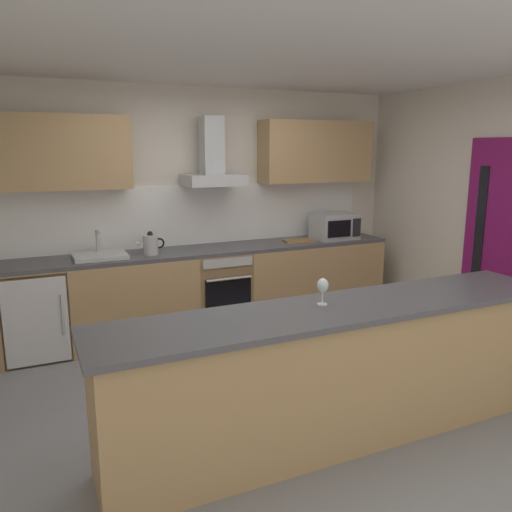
% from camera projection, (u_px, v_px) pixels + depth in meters
% --- Properties ---
extents(ground, '(5.84, 4.84, 0.02)m').
position_uv_depth(ground, '(273.00, 391.00, 4.16)').
color(ground, gray).
extents(ceiling, '(5.84, 4.84, 0.02)m').
position_uv_depth(ceiling, '(275.00, 54.00, 3.62)').
color(ceiling, white).
extents(wall_back, '(5.84, 0.12, 2.60)m').
position_uv_depth(wall_back, '(195.00, 208.00, 5.65)').
color(wall_back, silver).
rests_on(wall_back, ground).
extents(wall_right, '(0.12, 4.84, 2.60)m').
position_uv_depth(wall_right, '(503.00, 217.00, 4.90)').
color(wall_right, silver).
rests_on(wall_right, ground).
extents(backsplash_tile, '(4.11, 0.02, 0.66)m').
position_uv_depth(backsplash_tile, '(197.00, 215.00, 5.60)').
color(backsplash_tile, white).
extents(counter_back, '(4.26, 0.60, 0.90)m').
position_uv_depth(counter_back, '(207.00, 289.00, 5.49)').
color(counter_back, tan).
rests_on(counter_back, ground).
extents(counter_island, '(3.30, 0.64, 0.95)m').
position_uv_depth(counter_island, '(341.00, 372.00, 3.38)').
color(counter_island, tan).
rests_on(counter_island, ground).
extents(upper_cabinets, '(4.20, 0.32, 0.70)m').
position_uv_depth(upper_cabinets, '(200.00, 152.00, 5.32)').
color(upper_cabinets, tan).
extents(side_door, '(0.08, 0.85, 2.05)m').
position_uv_depth(side_door, '(500.00, 246.00, 4.87)').
color(side_door, '#7A1456').
rests_on(side_door, ground).
extents(oven, '(0.60, 0.62, 0.80)m').
position_uv_depth(oven, '(219.00, 288.00, 5.52)').
color(oven, slate).
rests_on(oven, ground).
extents(refrigerator, '(0.58, 0.60, 0.85)m').
position_uv_depth(refrigerator, '(36.00, 313.00, 4.77)').
color(refrigerator, white).
rests_on(refrigerator, ground).
extents(microwave, '(0.50, 0.38, 0.30)m').
position_uv_depth(microwave, '(335.00, 226.00, 5.96)').
color(microwave, '#B7BABC').
rests_on(microwave, counter_back).
extents(sink, '(0.50, 0.40, 0.26)m').
position_uv_depth(sink, '(100.00, 255.00, 4.93)').
color(sink, silver).
rests_on(sink, counter_back).
extents(kettle, '(0.29, 0.15, 0.24)m').
position_uv_depth(kettle, '(151.00, 244.00, 5.07)').
color(kettle, '#B7BABC').
rests_on(kettle, counter_back).
extents(range_hood, '(0.62, 0.45, 0.72)m').
position_uv_depth(range_hood, '(213.00, 164.00, 5.36)').
color(range_hood, '#B7BABC').
extents(wine_glass, '(0.08, 0.08, 0.18)m').
position_uv_depth(wine_glass, '(323.00, 286.00, 3.28)').
color(wine_glass, silver).
rests_on(wine_glass, counter_island).
extents(chopping_board, '(0.37, 0.28, 0.02)m').
position_uv_depth(chopping_board, '(299.00, 241.00, 5.80)').
color(chopping_board, '#9E7247').
rests_on(chopping_board, counter_back).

